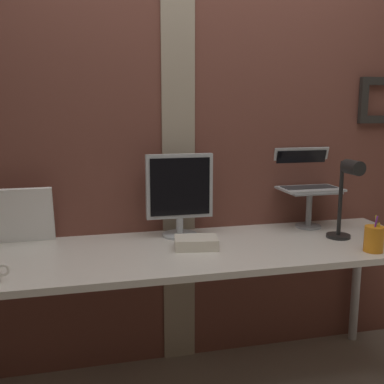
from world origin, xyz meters
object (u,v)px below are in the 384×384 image
Objects in this scene: laptop at (304,177)px; whiteboard_panel at (18,216)px; desk_lamp at (347,191)px; pen_cup at (374,239)px; monitor at (180,191)px.

laptop is 1.52m from whiteboard_panel.
desk_lamp is (0.05, -0.34, -0.02)m from laptop.
whiteboard_panel is at bearing 162.39° from pen_cup.
whiteboard_panel reaches higher than pen_cup.
desk_lamp is at bearing -19.30° from monitor.
monitor is 2.48× the size of pen_cup.
whiteboard_panel is at bearing -179.06° from laptop.
desk_lamp is 0.27m from pen_cup.
monitor is 0.73m from laptop.
whiteboard_panel is at bearing 168.52° from desk_lamp.
monitor reaches higher than whiteboard_panel.
desk_lamp reaches higher than pen_cup.
monitor is at bearing 160.70° from desk_lamp.
pen_cup is at bearing -17.61° from whiteboard_panel.
monitor is 1.29× the size of whiteboard_panel.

